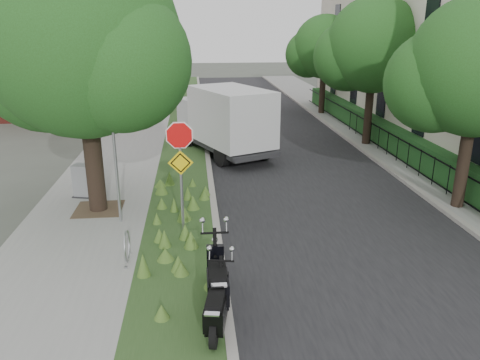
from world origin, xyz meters
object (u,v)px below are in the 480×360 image
object	(u,v)px
box_truck	(225,118)
scooter_near	(217,313)
sign_assembly	(180,157)
scooter_far	(217,286)
utility_cabinet	(86,181)

from	to	relation	value
box_truck	scooter_near	bearing A→B (deg)	-94.76
sign_assembly	scooter_near	world-z (taller)	sign_assembly
scooter_near	scooter_far	distance (m)	0.80
sign_assembly	scooter_near	distance (m)	4.53
scooter_far	scooter_near	bearing A→B (deg)	-94.06
scooter_far	utility_cabinet	size ratio (longest dim) A/B	1.87
sign_assembly	box_truck	size ratio (longest dim) A/B	0.54
scooter_near	scooter_far	size ratio (longest dim) A/B	0.87
sign_assembly	scooter_far	xyz separation A→B (m)	(0.72, -3.30, -1.75)
sign_assembly	scooter_far	bearing A→B (deg)	-77.62
box_truck	utility_cabinet	bearing A→B (deg)	-134.29
sign_assembly	scooter_near	size ratio (longest dim) A/B	1.87
box_truck	sign_assembly	bearing A→B (deg)	-101.43
utility_cabinet	box_truck	bearing A→B (deg)	45.71
scooter_near	box_truck	size ratio (longest dim) A/B	0.29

